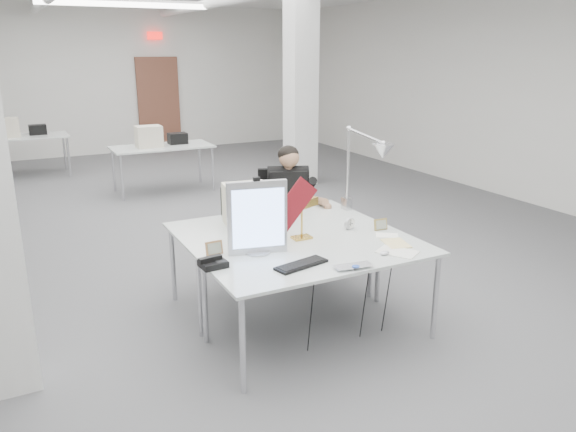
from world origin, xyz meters
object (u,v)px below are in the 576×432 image
at_px(bankers_lamp, 302,219).
at_px(beige_monitor, 247,205).
at_px(monitor, 257,218).
at_px(laptop, 356,269).
at_px(office_chair, 287,219).
at_px(seated_person, 289,188).
at_px(architect_lamp, 363,170).
at_px(desk_main, 322,255).
at_px(desk_phone, 213,264).

xyz_separation_m(bankers_lamp, beige_monitor, (-0.25, 0.58, 0.01)).
distance_m(monitor, laptop, 0.85).
relative_size(laptop, beige_monitor, 0.74).
bearing_deg(bankers_lamp, office_chair, 45.45).
distance_m(seated_person, architect_lamp, 0.91).
bearing_deg(office_chair, desk_main, -84.68).
bearing_deg(laptop, office_chair, 85.65).
bearing_deg(architect_lamp, office_chair, 90.22).
relative_size(bankers_lamp, desk_phone, 1.83).
xyz_separation_m(laptop, bankers_lamp, (-0.01, 0.79, 0.16)).
distance_m(office_chair, seated_person, 0.35).
bearing_deg(monitor, desk_main, -16.02).
height_order(desk_main, laptop, laptop).
bearing_deg(office_chair, seated_person, -67.54).
bearing_deg(beige_monitor, desk_main, -67.49).
distance_m(monitor, desk_phone, 0.50).
xyz_separation_m(office_chair, beige_monitor, (-0.70, -0.57, 0.38)).
relative_size(monitor, bankers_lamp, 1.69).
relative_size(office_chair, monitor, 1.93).
distance_m(monitor, beige_monitor, 0.76).
relative_size(beige_monitor, architect_lamp, 0.43).
xyz_separation_m(office_chair, laptop, (-0.43, -1.94, 0.21)).
bearing_deg(seated_person, beige_monitor, -120.72).
bearing_deg(bankers_lamp, architect_lamp, -1.49).
bearing_deg(monitor, desk_phone, -151.71).
bearing_deg(office_chair, beige_monitor, -118.17).
relative_size(seated_person, beige_monitor, 2.48).
bearing_deg(monitor, office_chair, 67.28).
height_order(desk_phone, beige_monitor, beige_monitor).
bearing_deg(seated_person, desk_main, -85.23).
xyz_separation_m(laptop, architect_lamp, (0.81, 1.12, 0.43)).
height_order(office_chair, laptop, office_chair).
relative_size(laptop, architect_lamp, 0.32).
height_order(office_chair, seated_person, seated_person).
distance_m(office_chair, architect_lamp, 1.11).
height_order(monitor, desk_phone, monitor).
xyz_separation_m(monitor, bankers_lamp, (0.47, 0.15, -0.12)).
distance_m(seated_person, bankers_lamp, 1.18).
distance_m(office_chair, beige_monitor, 0.98).
height_order(office_chair, beige_monitor, beige_monitor).
bearing_deg(desk_phone, architect_lamp, 15.12).
bearing_deg(desk_main, monitor, 151.48).
relative_size(seated_person, architect_lamp, 1.07).
height_order(desk_main, architect_lamp, architect_lamp).
relative_size(desk_main, beige_monitor, 4.68).
xyz_separation_m(seated_person, bankers_lamp, (-0.44, -1.10, 0.03)).
height_order(monitor, architect_lamp, architect_lamp).
xyz_separation_m(desk_main, office_chair, (0.47, 1.53, -0.19)).
height_order(desk_main, seated_person, seated_person).
distance_m(desk_main, monitor, 0.58).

